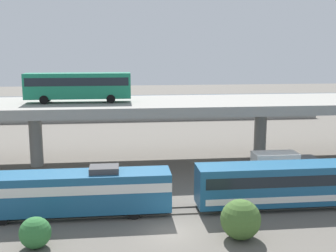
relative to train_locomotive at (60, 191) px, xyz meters
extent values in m
plane|color=#605B54|center=(8.72, -4.00, -2.19)|extent=(260.00, 260.00, 0.00)
cube|color=#59544C|center=(8.72, -0.76, -2.13)|extent=(110.00, 0.12, 0.12)
cube|color=#59544C|center=(8.72, 0.76, -2.13)|extent=(110.00, 0.12, 0.12)
cube|color=#1E5984|center=(0.83, 0.00, -0.11)|extent=(16.57, 3.00, 3.20)
cube|color=white|center=(0.83, 0.00, 0.47)|extent=(16.57, 3.04, 0.77)
cube|color=#3F3F42|center=(3.66, 0.00, 1.74)|extent=(2.40, 1.80, 0.50)
cylinder|color=black|center=(-4.35, -1.35, -1.71)|extent=(0.96, 0.18, 0.96)
cylinder|color=black|center=(-4.35, 1.35, -1.71)|extent=(0.96, 0.18, 0.96)
cylinder|color=black|center=(6.01, -1.35, -1.71)|extent=(0.96, 0.18, 0.96)
cylinder|color=black|center=(6.01, 1.35, -1.71)|extent=(0.96, 0.18, 0.96)
cube|color=#1E5984|center=(22.68, 0.00, -0.03)|extent=(22.46, 3.00, 3.40)
cube|color=black|center=(22.68, 0.00, 0.58)|extent=(21.56, 3.04, 0.95)
cube|color=white|center=(22.68, 0.00, -0.98)|extent=(21.56, 3.04, 0.54)
cylinder|color=black|center=(15.38, -1.35, -1.73)|extent=(0.92, 0.18, 0.92)
cylinder|color=black|center=(15.38, 1.35, -1.73)|extent=(0.92, 0.18, 0.92)
cube|color=gray|center=(8.72, 16.00, 4.80)|extent=(96.00, 12.29, 1.12)
cylinder|color=gray|center=(-4.88, 16.00, 1.03)|extent=(1.50, 1.50, 6.43)
cylinder|color=gray|center=(22.32, 16.00, 1.03)|extent=(1.50, 1.50, 6.43)
cube|color=#197A56|center=(0.29, 15.61, 7.32)|extent=(12.00, 2.55, 2.90)
cube|color=black|center=(0.29, 15.61, 7.84)|extent=(11.52, 2.59, 0.93)
cube|color=black|center=(6.24, 15.61, 7.66)|extent=(0.08, 2.30, 1.74)
cylinder|color=black|center=(4.01, 16.82, 5.87)|extent=(1.00, 0.26, 1.00)
cylinder|color=black|center=(4.01, 14.40, 5.87)|extent=(1.00, 0.26, 1.00)
cylinder|color=black|center=(-3.43, 16.82, 5.87)|extent=(1.00, 0.26, 1.00)
cylinder|color=black|center=(-3.43, 14.40, 5.87)|extent=(1.00, 0.26, 1.00)
cube|color=#515459|center=(24.55, 7.33, -0.75)|extent=(2.00, 2.30, 2.00)
cube|color=silver|center=(21.05, 7.33, -0.45)|extent=(4.60, 2.30, 2.60)
cylinder|color=black|center=(24.26, 8.42, -1.75)|extent=(0.88, 0.28, 0.88)
cylinder|color=black|center=(24.26, 6.24, -1.75)|extent=(0.88, 0.28, 0.88)
cylinder|color=black|center=(20.04, 8.42, -1.75)|extent=(0.88, 0.28, 0.88)
cylinder|color=black|center=(20.04, 6.24, -1.75)|extent=(0.88, 0.28, 0.88)
cube|color=gray|center=(8.72, 51.00, -1.31)|extent=(70.45, 10.57, 1.77)
cube|color=navy|center=(27.86, 53.27, 0.25)|extent=(4.21, 1.80, 0.70)
cube|color=#1E232B|center=(27.65, 53.27, 0.84)|extent=(1.85, 1.59, 0.48)
cylinder|color=black|center=(29.16, 54.13, -0.10)|extent=(0.64, 0.20, 0.64)
cylinder|color=black|center=(29.16, 52.42, -0.10)|extent=(0.64, 0.20, 0.64)
cylinder|color=black|center=(26.55, 54.13, -0.10)|extent=(0.64, 0.20, 0.64)
cylinder|color=black|center=(26.55, 52.42, -0.10)|extent=(0.64, 0.20, 0.64)
cube|color=navy|center=(13.63, 52.38, 0.25)|extent=(4.06, 1.86, 0.70)
cube|color=#1E232B|center=(13.43, 52.38, 0.84)|extent=(1.78, 1.64, 0.48)
cylinder|color=black|center=(14.89, 53.27, -0.10)|extent=(0.64, 0.20, 0.64)
cylinder|color=black|center=(14.89, 51.50, -0.10)|extent=(0.64, 0.20, 0.64)
cylinder|color=black|center=(12.38, 53.27, -0.10)|extent=(0.64, 0.20, 0.64)
cylinder|color=black|center=(12.38, 51.50, -0.10)|extent=(0.64, 0.20, 0.64)
cube|color=#0C4C26|center=(7.54, 52.78, 0.25)|extent=(4.67, 1.77, 0.70)
cube|color=#1E232B|center=(7.77, 52.78, 0.84)|extent=(2.06, 1.56, 0.48)
cylinder|color=black|center=(6.09, 51.93, -0.10)|extent=(0.64, 0.20, 0.64)
cylinder|color=black|center=(6.09, 53.62, -0.10)|extent=(0.64, 0.20, 0.64)
cylinder|color=black|center=(8.99, 51.93, -0.10)|extent=(0.64, 0.20, 0.64)
cylinder|color=black|center=(8.99, 53.62, -0.10)|extent=(0.64, 0.20, 0.64)
cube|color=#515459|center=(-7.93, 50.50, 0.25)|extent=(4.37, 1.85, 0.70)
cube|color=#1E232B|center=(-7.71, 50.50, 0.84)|extent=(1.92, 1.63, 0.48)
cylinder|color=black|center=(-9.28, 49.63, -0.10)|extent=(0.64, 0.20, 0.64)
cylinder|color=black|center=(-9.28, 51.38, -0.10)|extent=(0.64, 0.20, 0.64)
cylinder|color=black|center=(-6.57, 49.63, -0.10)|extent=(0.64, 0.20, 0.64)
cylinder|color=black|center=(-6.57, 51.38, -0.10)|extent=(0.64, 0.20, 0.64)
cube|color=silver|center=(36.34, 48.41, 0.25)|extent=(4.26, 1.75, 0.70)
cube|color=#1E232B|center=(36.13, 48.41, 0.84)|extent=(1.88, 1.54, 0.48)
cylinder|color=black|center=(37.66, 49.24, -0.10)|extent=(0.64, 0.20, 0.64)
cylinder|color=black|center=(37.66, 47.58, -0.10)|extent=(0.64, 0.20, 0.64)
cylinder|color=black|center=(35.02, 49.24, -0.10)|extent=(0.64, 0.20, 0.64)
cylinder|color=black|center=(35.02, 47.58, -0.10)|extent=(0.64, 0.20, 0.64)
cube|color=navy|center=(8.72, 74.00, -2.19)|extent=(140.00, 36.00, 0.01)
sphere|color=#307137|center=(-0.97, -5.53, -1.08)|extent=(2.22, 2.22, 2.22)
sphere|color=#44692E|center=(13.64, -5.72, -0.71)|extent=(2.96, 2.96, 2.96)
camera|label=1|loc=(5.14, -33.94, 11.53)|focal=45.20mm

